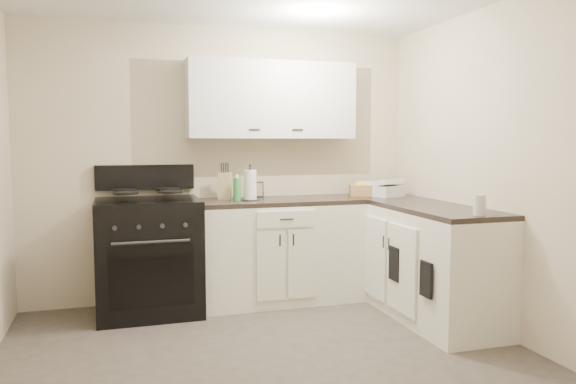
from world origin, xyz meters
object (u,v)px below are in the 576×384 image
object	(u,v)px
wicker_basket	(366,190)
countertop_grill	(386,191)
knife_block	(225,186)
paper_towel	(250,185)
stove	(149,260)

from	to	relation	value
wicker_basket	countertop_grill	world-z (taller)	wicker_basket
knife_block	paper_towel	distance (m)	0.25
stove	knife_block	size ratio (longest dim) A/B	4.29
wicker_basket	countertop_grill	xyz separation A→B (m)	(0.15, -0.11, -0.00)
knife_block	paper_towel	world-z (taller)	paper_towel
countertop_grill	stove	bearing A→B (deg)	159.36
knife_block	wicker_basket	xyz separation A→B (m)	(1.37, -0.07, -0.07)
stove	countertop_grill	size ratio (longest dim) A/B	3.75
knife_block	paper_towel	xyz separation A→B (m)	(0.20, -0.14, 0.01)
stove	knife_block	bearing A→B (deg)	12.17
wicker_basket	paper_towel	bearing A→B (deg)	-176.39
paper_towel	wicker_basket	bearing A→B (deg)	3.61
wicker_basket	countertop_grill	size ratio (longest dim) A/B	1.16
knife_block	wicker_basket	world-z (taller)	knife_block
stove	wicker_basket	xyz separation A→B (m)	(2.06, 0.08, 0.53)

